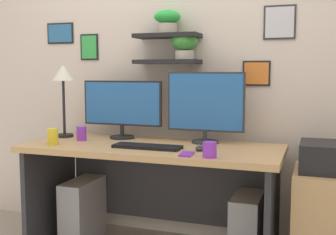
{
  "coord_description": "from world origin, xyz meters",
  "views": [
    {
      "loc": [
        1.03,
        -2.6,
        1.24
      ],
      "look_at": [
        0.1,
        0.05,
        0.93
      ],
      "focal_mm": 45.83,
      "sensor_mm": 36.0,
      "label": 1
    }
  ],
  "objects_px": {
    "keyboard": "(147,147)",
    "computer_tower_right": "(247,228)",
    "monitor_right": "(206,105)",
    "desk_lamp": "(63,81)",
    "computer_mouse": "(200,148)",
    "water_cup": "(53,137)",
    "cell_phone": "(187,154)",
    "printer": "(334,157)",
    "desk": "(154,174)",
    "monitor_left": "(122,106)",
    "computer_tower_left": "(83,210)",
    "drawer_cabinet": "(331,225)",
    "coffee_mug": "(210,150)",
    "pen_cup": "(82,133)"
  },
  "relations": [
    {
      "from": "keyboard",
      "to": "computer_tower_right",
      "type": "height_order",
      "value": "keyboard"
    },
    {
      "from": "monitor_right",
      "to": "desk_lamp",
      "type": "xyz_separation_m",
      "value": [
        -1.06,
        -0.09,
        0.16
      ]
    },
    {
      "from": "computer_mouse",
      "to": "water_cup",
      "type": "relative_size",
      "value": 0.82
    },
    {
      "from": "cell_phone",
      "to": "printer",
      "type": "height_order",
      "value": "printer"
    },
    {
      "from": "keyboard",
      "to": "desk_lamp",
      "type": "relative_size",
      "value": 0.83
    },
    {
      "from": "computer_mouse",
      "to": "printer",
      "type": "xyz_separation_m",
      "value": [
        0.77,
        0.14,
        -0.03
      ]
    },
    {
      "from": "desk",
      "to": "water_cup",
      "type": "relative_size",
      "value": 15.53
    },
    {
      "from": "monitor_left",
      "to": "monitor_right",
      "type": "xyz_separation_m",
      "value": [
        0.62,
        0.0,
        0.02
      ]
    },
    {
      "from": "water_cup",
      "to": "computer_tower_left",
      "type": "xyz_separation_m",
      "value": [
        0.05,
        0.27,
        -0.58
      ]
    },
    {
      "from": "desk_lamp",
      "to": "drawer_cabinet",
      "type": "xyz_separation_m",
      "value": [
        1.87,
        -0.07,
        -0.84
      ]
    },
    {
      "from": "desk",
      "to": "computer_tower_right",
      "type": "height_order",
      "value": "desk"
    },
    {
      "from": "desk_lamp",
      "to": "monitor_right",
      "type": "bearing_deg",
      "value": 4.93
    },
    {
      "from": "desk_lamp",
      "to": "drawer_cabinet",
      "type": "distance_m",
      "value": 2.06
    },
    {
      "from": "drawer_cabinet",
      "to": "computer_tower_right",
      "type": "bearing_deg",
      "value": 173.3
    },
    {
      "from": "desk",
      "to": "keyboard",
      "type": "distance_m",
      "value": 0.27
    },
    {
      "from": "desk_lamp",
      "to": "computer_tower_right",
      "type": "xyz_separation_m",
      "value": [
        1.37,
        -0.01,
        -0.95
      ]
    },
    {
      "from": "monitor_right",
      "to": "keyboard",
      "type": "xyz_separation_m",
      "value": [
        -0.3,
        -0.32,
        -0.25
      ]
    },
    {
      "from": "drawer_cabinet",
      "to": "computer_tower_right",
      "type": "height_order",
      "value": "drawer_cabinet"
    },
    {
      "from": "drawer_cabinet",
      "to": "coffee_mug",
      "type": "bearing_deg",
      "value": -154.66
    },
    {
      "from": "coffee_mug",
      "to": "pen_cup",
      "type": "height_order",
      "value": "pen_cup"
    },
    {
      "from": "monitor_left",
      "to": "computer_tower_left",
      "type": "relative_size",
      "value": 1.36
    },
    {
      "from": "computer_tower_right",
      "to": "computer_tower_left",
      "type": "bearing_deg",
      "value": -178.2
    },
    {
      "from": "drawer_cabinet",
      "to": "desk_lamp",
      "type": "bearing_deg",
      "value": 177.9
    },
    {
      "from": "water_cup",
      "to": "printer",
      "type": "xyz_separation_m",
      "value": [
        1.76,
        0.25,
        -0.07
      ]
    },
    {
      "from": "monitor_right",
      "to": "pen_cup",
      "type": "distance_m",
      "value": 0.9
    },
    {
      "from": "desk_lamp",
      "to": "coffee_mug",
      "type": "distance_m",
      "value": 1.32
    },
    {
      "from": "monitor_left",
      "to": "pen_cup",
      "type": "distance_m",
      "value": 0.35
    },
    {
      "from": "cell_phone",
      "to": "computer_tower_left",
      "type": "height_order",
      "value": "cell_phone"
    },
    {
      "from": "pen_cup",
      "to": "computer_tower_left",
      "type": "bearing_deg",
      "value": 122.26
    },
    {
      "from": "computer_tower_right",
      "to": "water_cup",
      "type": "bearing_deg",
      "value": -165.99
    },
    {
      "from": "desk",
      "to": "monitor_left",
      "type": "distance_m",
      "value": 0.56
    },
    {
      "from": "computer_mouse",
      "to": "cell_phone",
      "type": "distance_m",
      "value": 0.16
    },
    {
      "from": "computer_tower_left",
      "to": "cell_phone",
      "type": "bearing_deg",
      "value": -19.3
    },
    {
      "from": "computer_mouse",
      "to": "monitor_right",
      "type": "bearing_deg",
      "value": 98.24
    },
    {
      "from": "computer_mouse",
      "to": "water_cup",
      "type": "height_order",
      "value": "water_cup"
    },
    {
      "from": "computer_tower_left",
      "to": "monitor_right",
      "type": "bearing_deg",
      "value": 8.86
    },
    {
      "from": "pen_cup",
      "to": "printer",
      "type": "xyz_separation_m",
      "value": [
        1.67,
        0.04,
        -0.07
      ]
    },
    {
      "from": "computer_mouse",
      "to": "coffee_mug",
      "type": "bearing_deg",
      "value": -59.82
    },
    {
      "from": "desk",
      "to": "desk_lamp",
      "type": "distance_m",
      "value": 0.98
    },
    {
      "from": "desk_lamp",
      "to": "printer",
      "type": "xyz_separation_m",
      "value": [
        1.87,
        -0.07,
        -0.44
      ]
    },
    {
      "from": "water_cup",
      "to": "computer_tower_left",
      "type": "bearing_deg",
      "value": 79.15
    },
    {
      "from": "desk",
      "to": "monitor_right",
      "type": "relative_size",
      "value": 3.21
    },
    {
      "from": "monitor_left",
      "to": "drawer_cabinet",
      "type": "xyz_separation_m",
      "value": [
        1.44,
        -0.16,
        -0.66
      ]
    },
    {
      "from": "computer_tower_right",
      "to": "keyboard",
      "type": "bearing_deg",
      "value": -160.16
    },
    {
      "from": "desk",
      "to": "printer",
      "type": "height_order",
      "value": "printer"
    },
    {
      "from": "keyboard",
      "to": "monitor_right",
      "type": "bearing_deg",
      "value": 47.12
    },
    {
      "from": "keyboard",
      "to": "cell_phone",
      "type": "height_order",
      "value": "keyboard"
    },
    {
      "from": "pen_cup",
      "to": "printer",
      "type": "bearing_deg",
      "value": 1.23
    },
    {
      "from": "computer_mouse",
      "to": "computer_tower_right",
      "type": "relative_size",
      "value": 0.2
    },
    {
      "from": "computer_mouse",
      "to": "desk",
      "type": "bearing_deg",
      "value": 159.35
    }
  ]
}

